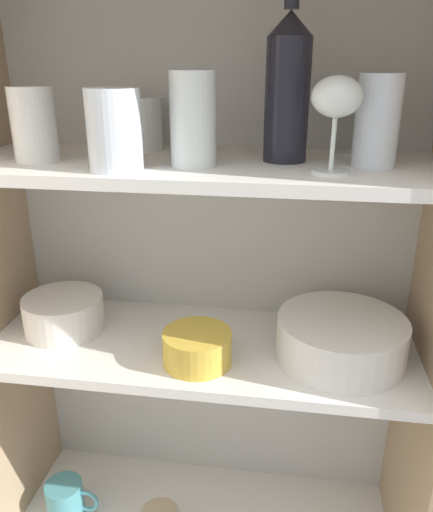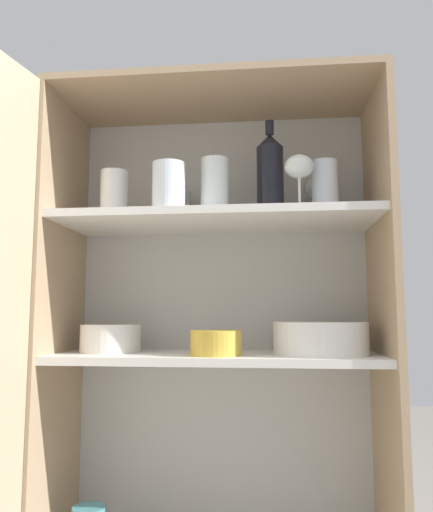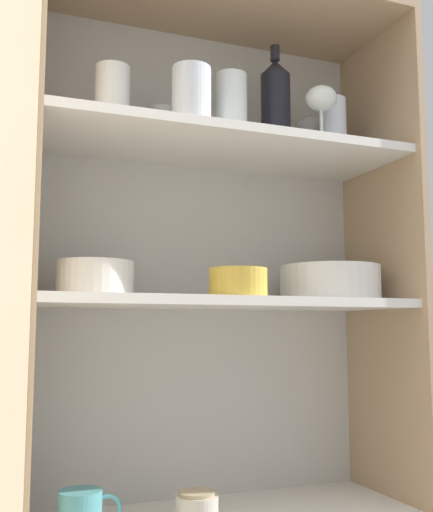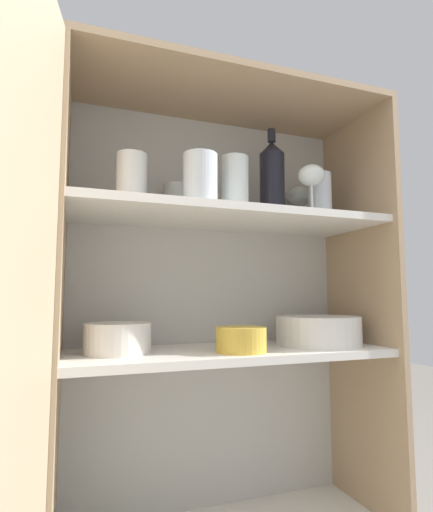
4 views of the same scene
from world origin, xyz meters
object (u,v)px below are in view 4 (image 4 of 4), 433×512
object	(u,v)px
mixing_bowl_large	(118,337)
plate_stack_white	(318,331)
serving_bowl_small	(241,338)
wine_bottle	(272,180)

from	to	relation	value
mixing_bowl_large	plate_stack_white	bearing A→B (deg)	-2.38
mixing_bowl_large	serving_bowl_small	size ratio (longest dim) A/B	1.27
wine_bottle	serving_bowl_small	bearing A→B (deg)	-147.31
mixing_bowl_large	serving_bowl_small	distance (m)	0.30
plate_stack_white	serving_bowl_small	distance (m)	0.26
plate_stack_white	serving_bowl_small	bearing A→B (deg)	-168.06
plate_stack_white	mixing_bowl_large	bearing A→B (deg)	177.62
wine_bottle	serving_bowl_small	world-z (taller)	wine_bottle
wine_bottle	mixing_bowl_large	size ratio (longest dim) A/B	1.69
wine_bottle	plate_stack_white	distance (m)	0.45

